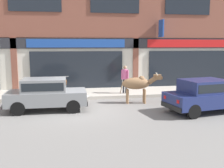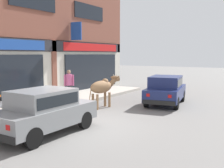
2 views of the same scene
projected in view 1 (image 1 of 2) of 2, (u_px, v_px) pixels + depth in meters
ground_plane at (82, 110)px, 11.98m from camera, size 90.00×90.00×0.00m
sidewalk at (79, 94)px, 15.53m from camera, size 19.00×2.91×0.18m
shop_building at (76, 23)px, 16.57m from camera, size 23.00×1.40×9.08m
cow at (138, 84)px, 13.27m from camera, size 2.15×0.71×1.61m
car_0 at (205, 94)px, 11.49m from camera, size 3.80×2.20×1.46m
car_1 at (46, 93)px, 11.81m from camera, size 3.63×1.63×1.46m
motorcycle_0 at (40, 86)px, 15.21m from camera, size 0.52×1.81×0.88m
motorcycle_1 at (64, 86)px, 15.44m from camera, size 0.52×1.81×0.88m
pedestrian at (125, 76)px, 15.04m from camera, size 0.37×0.39×1.60m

